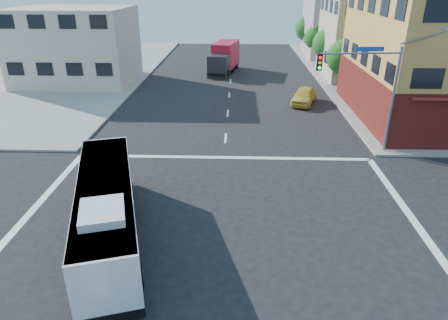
{
  "coord_description": "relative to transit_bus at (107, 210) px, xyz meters",
  "views": [
    {
      "loc": [
        0.84,
        -14.46,
        10.72
      ],
      "look_at": [
        0.18,
        4.42,
        2.13
      ],
      "focal_mm": 32.0,
      "sensor_mm": 36.0,
      "label": 1
    }
  ],
  "objects": [
    {
      "name": "parked_car",
      "position": [
        11.85,
        21.92,
        -0.78
      ],
      "size": [
        3.21,
        4.85,
        1.54
      ],
      "primitive_type": "imported",
      "rotation": [
        0.0,
        0.0,
        -0.34
      ],
      "color": "gold",
      "rests_on": "ground"
    },
    {
      "name": "transit_bus",
      "position": [
        0.0,
        0.0,
        0.0
      ],
      "size": [
        5.26,
        10.9,
        3.17
      ],
      "rotation": [
        0.0,
        0.0,
        0.29
      ],
      "color": "black",
      "rests_on": "ground"
    },
    {
      "name": "ground",
      "position": [
        4.78,
        -0.29,
        -1.55
      ],
      "size": [
        120.0,
        120.0,
        0.0
      ],
      "primitive_type": "plane",
      "color": "black",
      "rests_on": "ground"
    },
    {
      "name": "street_tree_c",
      "position": [
        16.68,
        43.63,
        1.91
      ],
      "size": [
        3.4,
        3.4,
        5.29
      ],
      "color": "#352313",
      "rests_on": "ground"
    },
    {
      "name": "street_tree_d",
      "position": [
        16.68,
        51.63,
        2.33
      ],
      "size": [
        4.0,
        4.0,
        6.03
      ],
      "color": "#352313",
      "rests_on": "ground"
    },
    {
      "name": "street_tree_a",
      "position": [
        16.68,
        27.63,
        2.04
      ],
      "size": [
        3.6,
        3.6,
        5.53
      ],
      "color": "#352313",
      "rests_on": "ground"
    },
    {
      "name": "box_truck",
      "position": [
        3.87,
        35.52,
        0.18
      ],
      "size": [
        3.79,
        8.22,
        3.57
      ],
      "rotation": [
        0.0,
        0.0,
        -0.2
      ],
      "color": "#232227",
      "rests_on": "ground"
    },
    {
      "name": "building_west",
      "position": [
        -12.24,
        29.69,
        2.46
      ],
      "size": [
        12.06,
        10.06,
        8.0
      ],
      "color": "beige",
      "rests_on": "ground"
    },
    {
      "name": "signal_mast_ne",
      "position": [
        13.86,
        10.33,
        3.43
      ],
      "size": [
        7.91,
        1.13,
        8.07
      ],
      "color": "slate",
      "rests_on": "ground"
    },
    {
      "name": "street_tree_b",
      "position": [
        16.68,
        35.63,
        2.2
      ],
      "size": [
        3.8,
        3.8,
        5.79
      ],
      "color": "#352313",
      "rests_on": "ground"
    },
    {
      "name": "building_east_near",
      "position": [
        21.76,
        33.69,
        2.96
      ],
      "size": [
        12.06,
        10.06,
        9.0
      ],
      "color": "#B9AC8D",
      "rests_on": "ground"
    },
    {
      "name": "building_east_far",
      "position": [
        21.76,
        47.69,
        3.46
      ],
      "size": [
        12.06,
        10.06,
        10.0
      ],
      "color": "gray",
      "rests_on": "ground"
    }
  ]
}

